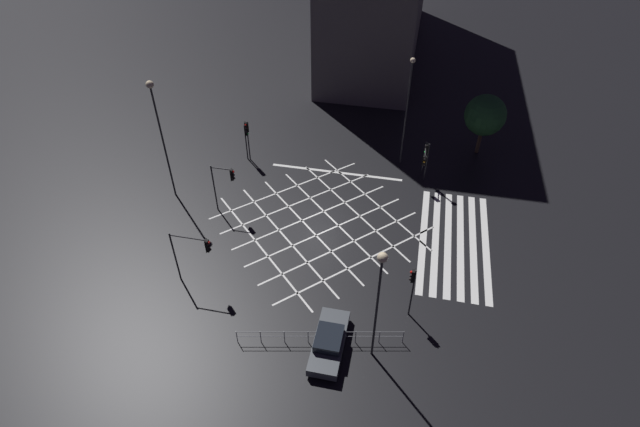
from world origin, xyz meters
TOP-DOWN VIEW (x-y plane):
  - ground_plane at (0.00, 0.00)m, footprint 200.00×200.00m
  - road_markings at (0.38, -5.65)m, footprint 17.14×21.15m
  - traffic_light_median_north at (-0.08, 7.33)m, footprint 0.36×1.87m
  - traffic_light_ne_main at (7.11, 7.94)m, footprint 0.39×0.36m
  - traffic_light_se_main at (6.94, -7.25)m, footprint 2.24×0.36m
  - traffic_light_nw_cross at (-7.60, 6.65)m, footprint 0.36×2.73m
  - traffic_light_sw_cross at (-7.39, -7.19)m, footprint 0.36×0.39m
  - traffic_light_se_cross at (7.29, -7.39)m, footprint 0.36×0.39m
  - traffic_light_ne_cross at (7.21, 8.08)m, footprint 0.36×0.39m
  - street_lamp_east at (-10.77, -5.39)m, footprint 0.55×0.55m
  - street_lamp_west at (9.46, -5.29)m, footprint 0.42×0.42m
  - street_lamp_far at (1.03, 12.35)m, footprint 0.56×0.56m
  - street_tree_near at (12.67, -12.01)m, footprint 3.59×3.59m
  - waiting_car at (-10.88, -2.85)m, footprint 4.61×1.75m
  - pedestrian_railing at (-10.63, -2.25)m, footprint 2.10×9.70m

SIDE VIEW (x-z plane):
  - ground_plane at x=0.00m, z-range 0.00..0.00m
  - road_markings at x=0.38m, z-range 0.00..0.01m
  - waiting_car at x=-10.88m, z-range -0.04..1.24m
  - pedestrian_railing at x=-10.63m, z-range 0.15..1.20m
  - traffic_light_se_main at x=6.94m, z-range 0.74..3.97m
  - traffic_light_ne_cross at x=7.21m, z-range 0.75..4.21m
  - traffic_light_se_cross at x=7.29m, z-range 0.77..4.33m
  - traffic_light_ne_main at x=7.11m, z-range 0.83..4.70m
  - traffic_light_sw_cross at x=-7.39m, z-range 0.86..4.84m
  - traffic_light_median_north at x=-0.08m, z-range 0.95..5.15m
  - traffic_light_nw_cross at x=-7.60m, z-range 1.00..5.21m
  - street_tree_near at x=12.67m, z-range 0.99..6.58m
  - street_lamp_east at x=-10.77m, z-range 1.91..10.17m
  - street_lamp_west at x=9.46m, z-range 1.23..10.94m
  - street_lamp_far at x=1.03m, z-range 2.17..12.15m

